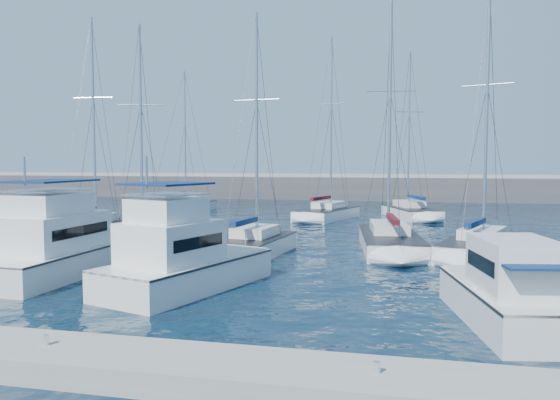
% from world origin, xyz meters
% --- Properties ---
extents(ground, '(220.00, 220.00, 0.00)m').
position_xyz_m(ground, '(0.00, 0.00, 0.00)').
color(ground, black).
rests_on(ground, ground).
extents(breakwater, '(160.00, 6.00, 4.45)m').
position_xyz_m(breakwater, '(0.00, 52.00, 1.05)').
color(breakwater, '#424244').
rests_on(breakwater, ground).
extents(dock, '(40.00, 2.20, 0.60)m').
position_xyz_m(dock, '(0.00, -11.00, 0.30)').
color(dock, gray).
rests_on(dock, ground).
extents(dock_cleat_centre, '(0.16, 0.16, 0.25)m').
position_xyz_m(dock_cleat_centre, '(0.00, -11.00, 0.72)').
color(dock_cleat_centre, silver).
rests_on(dock_cleat_centre, dock).
extents(dock_cleat_near_stbd, '(0.16, 0.16, 0.25)m').
position_xyz_m(dock_cleat_near_stbd, '(8.00, -11.00, 0.72)').
color(dock_cleat_near_stbd, silver).
rests_on(dock_cleat_near_stbd, dock).
extents(motor_yacht_port_inner, '(3.77, 10.73, 4.69)m').
position_xyz_m(motor_yacht_port_inner, '(-6.64, -0.50, 1.13)').
color(motor_yacht_port_inner, silver).
rests_on(motor_yacht_port_inner, ground).
extents(motor_yacht_stbd_inner, '(5.47, 8.23, 4.69)m').
position_xyz_m(motor_yacht_stbd_inner, '(-0.07, -2.51, 1.13)').
color(motor_yacht_stbd_inner, silver).
rests_on(motor_yacht_stbd_inner, ground).
extents(motor_yacht_stbd_outer, '(3.61, 6.89, 3.20)m').
position_xyz_m(motor_yacht_stbd_outer, '(11.70, -4.75, 0.94)').
color(motor_yacht_stbd_outer, silver).
rests_on(motor_yacht_stbd_outer, ground).
extents(sailboat_mid_a, '(3.89, 7.63, 15.06)m').
position_xyz_m(sailboat_mid_a, '(-11.94, 10.19, 0.54)').
color(sailboat_mid_a, silver).
rests_on(sailboat_mid_a, ground).
extents(sailboat_mid_b, '(5.13, 9.19, 13.46)m').
position_xyz_m(sailboat_mid_b, '(-6.51, 6.48, 0.50)').
color(sailboat_mid_b, silver).
rests_on(sailboat_mid_b, ground).
extents(sailboat_mid_c, '(3.71, 6.95, 13.52)m').
position_xyz_m(sailboat_mid_c, '(0.47, 6.04, 0.53)').
color(sailboat_mid_c, silver).
rests_on(sailboat_mid_c, ground).
extents(sailboat_mid_d, '(4.26, 9.56, 14.75)m').
position_xyz_m(sailboat_mid_d, '(7.73, 9.51, 0.51)').
color(sailboat_mid_d, silver).
rests_on(sailboat_mid_d, ground).
extents(sailboat_mid_e, '(5.38, 8.04, 14.73)m').
position_xyz_m(sailboat_mid_e, '(12.54, 8.10, 0.53)').
color(sailboat_mid_e, silver).
rests_on(sailboat_mid_e, ground).
extents(sailboat_back_a, '(4.68, 9.53, 14.59)m').
position_xyz_m(sailboat_back_a, '(-13.47, 28.86, 0.51)').
color(sailboat_back_a, silver).
rests_on(sailboat_back_a, ground).
extents(sailboat_back_b, '(5.29, 8.44, 16.47)m').
position_xyz_m(sailboat_back_b, '(1.87, 25.50, 0.54)').
color(sailboat_back_b, silver).
rests_on(sailboat_back_b, ground).
extents(sailboat_back_c, '(5.59, 8.58, 15.47)m').
position_xyz_m(sailboat_back_c, '(9.11, 28.37, 0.53)').
color(sailboat_back_c, silver).
rests_on(sailboat_back_c, ground).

